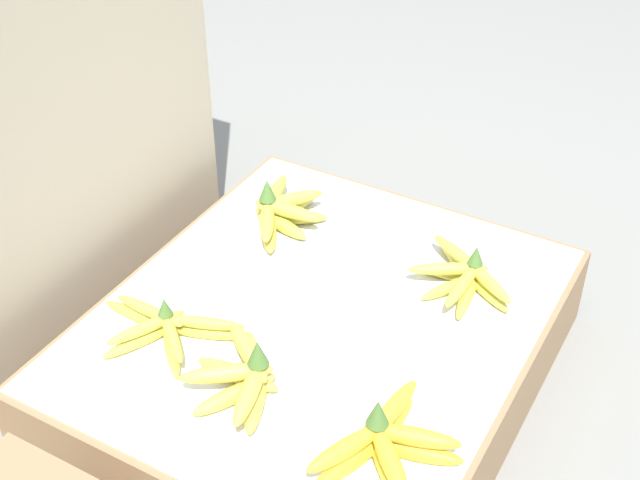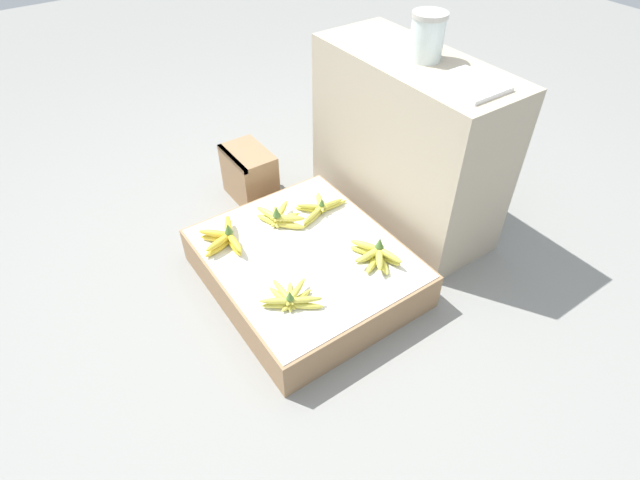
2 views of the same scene
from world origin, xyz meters
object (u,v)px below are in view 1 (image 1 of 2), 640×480
object	(u,v)px
banana_bunch_middle_left	(245,376)
banana_bunch_back_midleft	(279,211)
banana_bunch_front_midleft	(465,276)
banana_bunch_front_left	(385,444)
banana_bunch_back_left	(166,328)

from	to	relation	value
banana_bunch_middle_left	banana_bunch_back_midleft	size ratio (longest dim) A/B	0.98
banana_bunch_front_midleft	banana_bunch_middle_left	xyz separation A→B (m)	(-0.45, 0.22, 0.01)
banana_bunch_front_left	banana_bunch_back_left	bearing A→B (deg)	83.43
banana_bunch_middle_left	banana_bunch_back_midleft	bearing A→B (deg)	24.81
banana_bunch_front_left	banana_bunch_middle_left	world-z (taller)	same
banana_bunch_back_left	banana_bunch_middle_left	bearing A→B (deg)	-100.79
banana_bunch_front_midleft	banana_bunch_middle_left	size ratio (longest dim) A/B	0.95
banana_bunch_front_midleft	banana_bunch_back_left	bearing A→B (deg)	134.28
banana_bunch_middle_left	banana_bunch_back_midleft	xyz separation A→B (m)	(0.45, 0.21, -0.00)
banana_bunch_back_left	banana_bunch_back_midleft	size ratio (longest dim) A/B	1.21
banana_bunch_front_midleft	banana_bunch_back_left	distance (m)	0.59
banana_bunch_front_left	banana_bunch_back_left	world-z (taller)	banana_bunch_front_left
banana_bunch_front_midleft	banana_bunch_back_midleft	size ratio (longest dim) A/B	0.93
banana_bunch_back_left	banana_bunch_back_midleft	bearing A→B (deg)	1.42
banana_bunch_front_midleft	banana_bunch_back_midleft	world-z (taller)	banana_bunch_back_midleft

